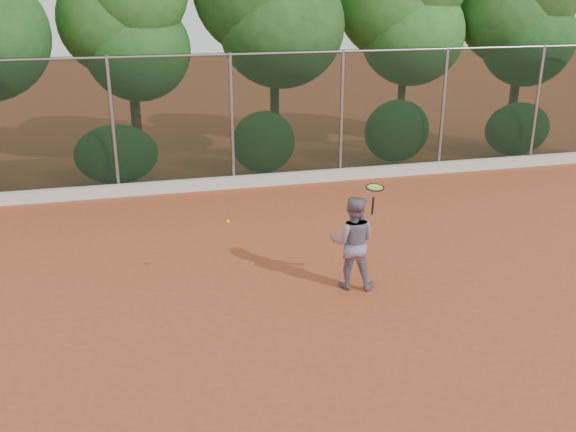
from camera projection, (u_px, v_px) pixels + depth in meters
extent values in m
plane|color=#A84B27|center=(302.00, 305.00, 10.89)|extent=(80.00, 80.00, 0.00)
cube|color=silver|center=(235.00, 182.00, 17.06)|extent=(24.00, 0.20, 0.30)
imported|color=slate|center=(353.00, 242.00, 11.27)|extent=(1.01, 0.90, 1.70)
cube|color=black|center=(232.00, 121.00, 16.67)|extent=(24.00, 0.01, 3.50)
cylinder|color=gray|center=(230.00, 54.00, 16.09)|extent=(24.00, 0.06, 0.06)
cylinder|color=gray|center=(113.00, 127.00, 15.99)|extent=(0.09, 0.09, 3.50)
cylinder|color=gray|center=(232.00, 121.00, 16.67)|extent=(0.09, 0.09, 3.50)
cylinder|color=gray|center=(342.00, 116.00, 17.36)|extent=(0.09, 0.09, 3.50)
cylinder|color=gray|center=(443.00, 111.00, 18.04)|extent=(0.09, 0.09, 3.50)
cylinder|color=gray|center=(537.00, 106.00, 18.73)|extent=(0.09, 0.09, 3.50)
cylinder|color=#442C1A|center=(137.00, 129.00, 18.41)|extent=(0.28, 0.28, 2.40)
ellipsoid|color=#1F541C|center=(138.00, 50.00, 17.61)|extent=(2.90, 2.40, 2.80)
ellipsoid|color=#26561D|center=(117.00, 19.00, 17.49)|extent=(3.20, 2.70, 3.10)
cylinder|color=#3B2916|center=(275.00, 114.00, 18.94)|extent=(0.26, 0.26, 3.00)
ellipsoid|color=#316A28|center=(282.00, 26.00, 18.04)|extent=(3.60, 3.00, 3.50)
cylinder|color=#442F1A|center=(400.00, 111.00, 20.11)|extent=(0.24, 0.24, 2.70)
ellipsoid|color=#286221|center=(413.00, 34.00, 19.26)|extent=(3.20, 2.70, 3.10)
ellipsoid|color=#295E20|center=(395.00, 2.00, 19.11)|extent=(3.50, 2.90, 3.40)
cylinder|color=#44311A|center=(512.00, 111.00, 20.63)|extent=(0.28, 0.28, 2.50)
ellipsoid|color=#296627|center=(528.00, 39.00, 19.81)|extent=(3.00, 2.50, 2.90)
ellipsoid|color=#34732C|center=(512.00, 12.00, 19.70)|extent=(3.30, 2.80, 3.20)
ellipsoid|color=#2D6B28|center=(116.00, 155.00, 17.02)|extent=(2.20, 1.16, 1.60)
ellipsoid|color=#316A28|center=(264.00, 142.00, 17.90)|extent=(1.80, 1.04, 1.76)
ellipsoid|color=#316C29|center=(397.00, 131.00, 18.78)|extent=(2.00, 1.10, 1.84)
ellipsoid|color=#2A6627|center=(517.00, 129.00, 19.75)|extent=(2.16, 1.12, 1.64)
cylinder|color=black|center=(373.00, 206.00, 10.96)|extent=(0.04, 0.08, 0.33)
torus|color=black|center=(375.00, 187.00, 10.79)|extent=(0.34, 0.34, 0.06)
cylinder|color=#B3C93B|center=(375.00, 187.00, 10.79)|extent=(0.29, 0.29, 0.04)
sphere|color=gold|center=(228.00, 222.00, 10.89)|extent=(0.07, 0.07, 0.07)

